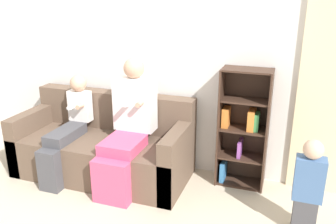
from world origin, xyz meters
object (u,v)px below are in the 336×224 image
object	(u,v)px
adult_seated	(128,123)
child_seated	(67,128)
bookshelf	(243,129)
couch	(104,148)
toddler_standing	(308,186)

from	to	relation	value
adult_seated	child_seated	xyz separation A→B (m)	(-0.70, -0.05, -0.13)
child_seated	bookshelf	world-z (taller)	bookshelf
couch	toddler_standing	xyz separation A→B (m)	(2.09, -0.34, 0.12)
couch	child_seated	world-z (taller)	child_seated
child_seated	toddler_standing	bearing A→B (deg)	-4.15
couch	toddler_standing	world-z (taller)	couch
toddler_standing	bookshelf	bearing A→B (deg)	134.85
adult_seated	toddler_standing	bearing A→B (deg)	-7.57
couch	child_seated	xyz separation A→B (m)	(-0.34, -0.17, 0.25)
adult_seated	bookshelf	bearing A→B (deg)	20.54
bookshelf	toddler_standing	bearing A→B (deg)	-45.15
couch	bookshelf	world-z (taller)	bookshelf
couch	toddler_standing	distance (m)	2.12
couch	adult_seated	xyz separation A→B (m)	(0.36, -0.11, 0.37)
couch	bookshelf	size ratio (longest dim) A/B	1.53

